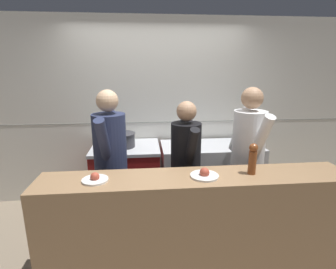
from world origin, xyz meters
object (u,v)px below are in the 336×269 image
Objects in this scene: stock_pot at (122,139)px; chef_sous at (186,166)px; plated_dish_appetiser at (204,175)px; chef_head_cook at (111,161)px; chef_line at (247,157)px; oven_range at (127,178)px; plated_dish_main at (95,179)px; pepper_mill at (253,158)px.

stock_pot is 0.22× the size of chef_sous.
chef_head_cook is (-0.88, 0.61, -0.07)m from plated_dish_appetiser.
chef_line reaches higher than plated_dish_appetiser.
oven_range is at bearing 87.34° from chef_head_cook.
chef_sous is 0.69m from chef_line.
plated_dish_main is 0.13× the size of chef_head_cook.
plated_dish_appetiser reaches higher than oven_range.
oven_range is 1.63m from chef_line.
chef_sous is at bearing 133.34° from pepper_mill.
oven_range is 1.06m from chef_sous.
pepper_mill is at bearing 3.31° from plated_dish_appetiser.
chef_head_cook is 0.81m from chef_sous.
stock_pot is 1.56× the size of plated_dish_main.
chef_sous is (-0.07, 0.57, -0.14)m from plated_dish_appetiser.
plated_dish_appetiser is 0.83m from chef_line.
chef_line is (1.38, -0.70, 0.51)m from oven_range.
chef_sous is at bearing 169.23° from chef_line.
oven_range is at bearing 134.38° from pepper_mill.
chef_sous is at bearing 97.32° from plated_dish_appetiser.
pepper_mill is 0.59m from chef_line.
plated_dish_appetiser is 0.16× the size of chef_sous.
stock_pot is at bearing 90.47° from chef_head_cook.
stock_pot is 0.20× the size of chef_head_cook.
pepper_mill is 0.17× the size of chef_head_cook.
chef_sous is at bearing 4.70° from chef_head_cook.
chef_line reaches higher than stock_pot.
chef_head_cook is 1.08× the size of chef_sous.
stock_pot reaches higher than plated_dish_appetiser.
oven_range is at bearing 121.35° from plated_dish_appetiser.
chef_head_cook is at bearing 168.21° from chef_line.
stock_pot is at bearing 130.84° from chef_sous.
plated_dish_appetiser is (0.76, -1.25, 0.56)m from oven_range.
plated_dish_appetiser is at bearing -0.21° from plated_dish_main.
chef_head_cook is 0.99× the size of chef_line.
chef_line is at bearing 41.93° from plated_dish_appetiser.
plated_dish_appetiser is at bearing -26.95° from chef_head_cook.
oven_range is 0.56m from stock_pot.
stock_pot is at bearing 135.70° from pepper_mill.
pepper_mill is (1.38, 0.02, 0.13)m from plated_dish_main.
oven_range is at bearing 24.76° from stock_pot.
stock_pot is 1.21× the size of pepper_mill.
pepper_mill is 1.45m from chef_head_cook.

